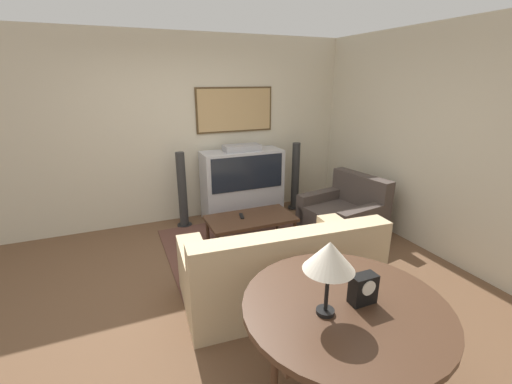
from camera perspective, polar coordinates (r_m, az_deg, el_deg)
name	(u,v)px	position (r m, az deg, el deg)	size (l,w,h in m)	color
ground_plane	(229,289)	(3.72, -4.57, -15.77)	(12.00, 12.00, 0.00)	brown
wall_back	(181,131)	(5.20, -12.44, 9.94)	(12.00, 0.10, 2.70)	beige
wall_right	(433,143)	(4.67, 27.47, 7.32)	(0.06, 12.00, 2.70)	beige
area_rug	(246,246)	(4.51, -1.72, -9.00)	(1.98, 1.84, 0.01)	brown
tv	(242,183)	(5.28, -2.29, 1.43)	(1.23, 0.47, 1.14)	#B7B7BC
couch	(280,271)	(3.42, 3.96, -13.03)	(1.89, 1.07, 0.85)	#CCB289
armchair	(344,215)	(4.93, 14.45, -3.81)	(1.01, 1.07, 0.81)	#473D38
coffee_table	(251,220)	(4.44, -0.89, -4.67)	(1.12, 0.60, 0.38)	#472D1E
console_table	(345,312)	(2.34, 14.61, -18.80)	(1.29, 1.29, 0.76)	#472D1E
table_lamp	(329,257)	(2.00, 12.13, -10.58)	(0.30, 0.30, 0.47)	black
mantel_clock	(363,289)	(2.29, 17.43, -15.15)	(0.17, 0.10, 0.19)	black
remote	(242,216)	(4.44, -2.42, -4.02)	(0.08, 0.17, 0.02)	black
speaker_tower_left	(182,192)	(5.05, -12.17, 0.02)	(0.21, 0.21, 1.11)	black
speaker_tower_right	(295,178)	(5.66, 6.57, 2.34)	(0.21, 0.21, 1.11)	black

